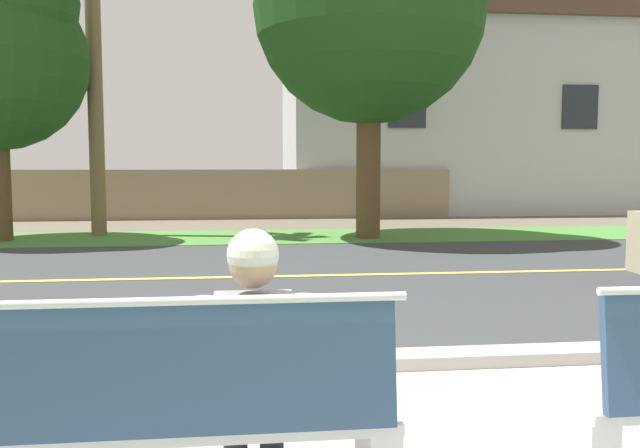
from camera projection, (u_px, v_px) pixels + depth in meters
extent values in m
plane|color=#665B4C|center=(312.00, 260.00, 10.56)|extent=(140.00, 140.00, 0.00)
cube|color=#ADA89E|center=(389.00, 361.00, 4.96)|extent=(44.00, 0.30, 0.11)
cube|color=#383A3D|center=(323.00, 276.00, 9.07)|extent=(52.00, 8.00, 0.01)
cube|color=#E0CC4C|center=(323.00, 275.00, 9.07)|extent=(48.00, 0.14, 0.01)
cube|color=#478438|center=(295.00, 236.00, 14.07)|extent=(48.00, 2.80, 0.02)
cube|color=silver|center=(161.00, 422.00, 2.83)|extent=(2.04, 0.44, 0.05)
cube|color=navy|center=(153.00, 371.00, 2.61)|extent=(1.96, 0.12, 0.52)
cylinder|color=silver|center=(151.00, 302.00, 2.58)|extent=(2.04, 0.04, 0.04)
cube|color=silver|center=(583.00, 445.00, 3.07)|extent=(0.14, 0.40, 0.45)
cylinder|color=black|center=(234.00, 385.00, 3.05)|extent=(0.15, 0.42, 0.15)
cylinder|color=black|center=(273.00, 383.00, 3.07)|extent=(0.15, 0.42, 0.15)
cylinder|color=black|center=(235.00, 430.00, 3.26)|extent=(0.12, 0.12, 0.43)
cylinder|color=black|center=(272.00, 429.00, 3.28)|extent=(0.12, 0.12, 0.43)
cube|color=gray|center=(254.00, 354.00, 2.85)|extent=(0.34, 0.20, 0.52)
cylinder|color=gray|center=(204.00, 349.00, 2.85)|extent=(0.09, 0.09, 0.46)
cylinder|color=gray|center=(303.00, 346.00, 2.89)|extent=(0.09, 0.09, 0.46)
sphere|color=tan|center=(253.00, 264.00, 2.83)|extent=(0.21, 0.21, 0.21)
sphere|color=beige|center=(253.00, 255.00, 2.82)|extent=(0.22, 0.22, 0.22)
cylinder|color=brown|center=(368.00, 168.00, 13.62)|extent=(0.50, 0.50, 2.94)
sphere|color=#1E4719|center=(369.00, 7.00, 13.34)|extent=(4.70, 4.70, 4.70)
cylinder|color=brown|center=(92.00, 4.00, 13.84)|extent=(0.32, 0.32, 9.76)
cube|color=gray|center=(224.00, 194.00, 18.62)|extent=(13.00, 0.36, 1.40)
cube|color=#B7BCC1|center=(459.00, 123.00, 22.49)|extent=(11.66, 6.40, 5.89)
cube|color=brown|center=(461.00, 26.00, 22.21)|extent=(12.59, 6.91, 0.60)
cube|color=#232833|center=(407.00, 105.00, 18.97)|extent=(1.10, 0.06, 1.30)
cube|color=#232833|center=(580.00, 107.00, 19.57)|extent=(1.10, 0.06, 1.30)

